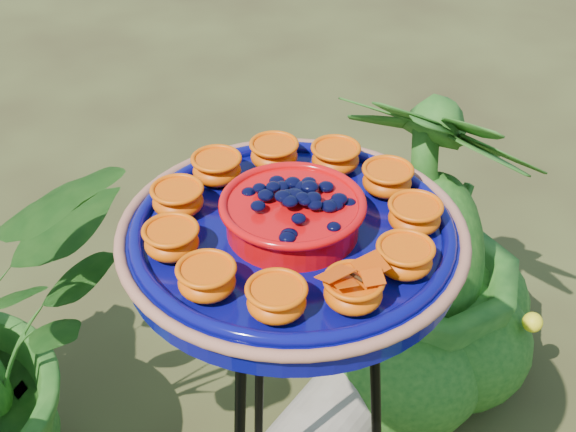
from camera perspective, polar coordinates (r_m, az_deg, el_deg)
The scene contains 3 objects.
tripod_stand at distance 1.42m, azimuth 0.27°, elevation -14.49°, with size 0.37×0.38×0.94m.
feeder_dish at distance 1.13m, azimuth 0.32°, elevation -1.10°, with size 0.51×0.51×0.11m.
shrub_back_right at distance 2.03m, azimuth 10.11°, elevation -1.77°, with size 0.49×0.49×0.87m, color #174713.
Camera 1 is at (-0.32, -0.74, 1.67)m, focal length 50.00 mm.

